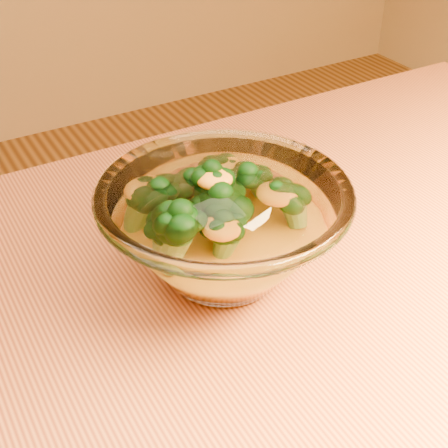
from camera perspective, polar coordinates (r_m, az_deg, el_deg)
The scene contains 4 objects.
table at distance 0.67m, azimuth 6.69°, elevation -14.48°, with size 1.20×0.80×0.75m.
glass_bowl at distance 0.60m, azimuth -0.00°, elevation -0.41°, with size 0.24×0.24×0.11m.
cheese_sauce at distance 0.61m, azimuth -0.00°, elevation -2.13°, with size 0.14×0.14×0.04m, color orange.
broccoli_heap at distance 0.59m, azimuth -1.37°, elevation 1.47°, with size 0.15×0.14×0.08m.
Camera 1 is at (-0.28, -0.33, 1.16)m, focal length 50.00 mm.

